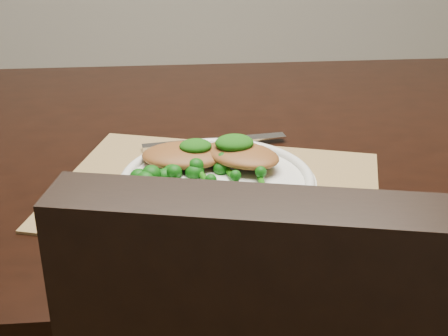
{
  "coord_description": "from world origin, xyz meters",
  "views": [
    {
      "loc": [
        -0.12,
        -0.86,
        1.15
      ],
      "look_at": [
        -0.05,
        -0.08,
        0.78
      ],
      "focal_mm": 50.0,
      "sensor_mm": 36.0,
      "label": 1
    }
  ],
  "objects": [
    {
      "name": "broccolini_bundle",
      "position": [
        -0.06,
        -0.14,
        0.77
      ],
      "size": [
        0.19,
        0.2,
        0.04
      ],
      "rotation": [
        0.0,
        0.0,
        0.26
      ],
      "color": "#195F0C",
      "rests_on": "dinner_plate"
    },
    {
      "name": "pesto_dollop_left",
      "position": [
        -0.08,
        -0.04,
        0.8
      ],
      "size": [
        0.05,
        0.04,
        0.02
      ],
      "primitive_type": "ellipsoid",
      "color": "#0D4509",
      "rests_on": "chicken_fillet_left"
    },
    {
      "name": "pesto_dollop_right",
      "position": [
        -0.03,
        -0.04,
        0.8
      ],
      "size": [
        0.06,
        0.05,
        0.02
      ],
      "primitive_type": "ellipsoid",
      "color": "#0D4509",
      "rests_on": "chicken_fillet_right"
    },
    {
      "name": "chicken_fillet_right",
      "position": [
        -0.02,
        -0.05,
        0.79
      ],
      "size": [
        0.14,
        0.14,
        0.02
      ],
      "primitive_type": "ellipsoid",
      "rotation": [
        0.0,
        0.0,
        -0.68
      ],
      "color": "brown",
      "rests_on": "dinner_plate"
    },
    {
      "name": "chicken_fillet_left",
      "position": [
        -0.1,
        -0.04,
        0.78
      ],
      "size": [
        0.13,
        0.09,
        0.03
      ],
      "primitive_type": "ellipsoid",
      "rotation": [
        0.0,
        0.0,
        -0.05
      ],
      "color": "brown",
      "rests_on": "dinner_plate"
    },
    {
      "name": "fork",
      "position": [
        -0.08,
        -0.25,
        0.76
      ],
      "size": [
        0.18,
        0.02,
        0.01
      ],
      "rotation": [
        0.0,
        0.0,
        -0.03
      ],
      "color": "silver",
      "rests_on": "placemat"
    },
    {
      "name": "knife",
      "position": [
        -0.07,
        0.06,
        0.76
      ],
      "size": [
        0.24,
        0.05,
        0.01
      ],
      "rotation": [
        0.0,
        0.0,
        0.13
      ],
      "color": "silver",
      "rests_on": "placemat"
    },
    {
      "name": "dining_table",
      "position": [
        0.01,
        0.09,
        0.38
      ],
      "size": [
        1.6,
        0.9,
        0.75
      ],
      "rotation": [
        0.0,
        0.0,
        -0.0
      ],
      "color": "black",
      "rests_on": "ground"
    },
    {
      "name": "placemat",
      "position": [
        -0.06,
        -0.09,
        0.75
      ],
      "size": [
        0.51,
        0.43,
        0.0
      ],
      "primitive_type": "cube",
      "rotation": [
        0.0,
        0.0,
        -0.28
      ],
      "color": "#9C7E4F",
      "rests_on": "dining_table"
    },
    {
      "name": "dinner_plate",
      "position": [
        -0.06,
        -0.1,
        0.77
      ],
      "size": [
        0.27,
        0.27,
        0.02
      ],
      "color": "white",
      "rests_on": "placemat"
    }
  ]
}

